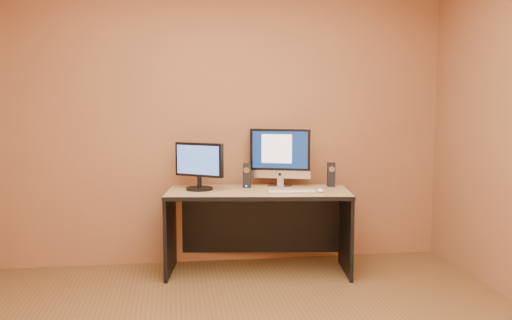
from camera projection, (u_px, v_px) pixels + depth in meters
name	position (u px, v px, depth m)	size (l,w,h in m)	color
walls	(259.00, 133.00, 3.16)	(4.00, 4.00, 2.60)	#8E5A39
desk	(258.00, 231.00, 4.87)	(1.54, 0.67, 0.71)	tan
imac	(280.00, 157.00, 5.02)	(0.55, 0.20, 0.53)	#B7B6BA
second_monitor	(199.00, 166.00, 4.85)	(0.46, 0.23, 0.40)	black
speaker_left	(247.00, 176.00, 4.98)	(0.07, 0.07, 0.21)	black
speaker_right	(331.00, 175.00, 5.04)	(0.07, 0.07, 0.21)	black
keyboard	(292.00, 192.00, 4.72)	(0.41, 0.11, 0.02)	#B6B7BB
mouse	(320.00, 190.00, 4.74)	(0.06, 0.10, 0.03)	white
cable_a	(287.00, 184.00, 5.15)	(0.01, 0.01, 0.21)	black
cable_b	(270.00, 184.00, 5.14)	(0.01, 0.01, 0.17)	black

